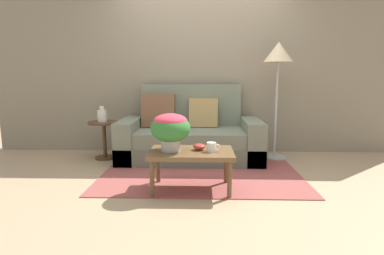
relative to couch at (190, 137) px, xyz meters
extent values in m
plane|color=tan|center=(0.16, -0.71, -0.31)|extent=(14.00, 14.00, 0.00)
cube|color=gray|center=(0.16, 0.49, 1.08)|extent=(6.40, 0.12, 2.79)
cube|color=#994C47|center=(0.16, -0.68, -0.31)|extent=(2.35, 1.63, 0.01)
cube|color=#626B59|center=(0.01, -0.07, -0.19)|extent=(1.95, 0.93, 0.24)
cube|color=slate|center=(0.01, -0.09, 0.02)|extent=(1.46, 0.84, 0.19)
cube|color=slate|center=(0.01, 0.31, 0.32)|extent=(1.46, 0.17, 0.83)
cube|color=slate|center=(-0.84, -0.07, -0.03)|extent=(0.24, 0.93, 0.57)
cube|color=slate|center=(0.86, -0.07, -0.03)|extent=(0.24, 0.93, 0.57)
cube|color=tan|center=(0.20, 0.16, 0.33)|extent=(0.43, 0.21, 0.43)
cube|color=brown|center=(-0.46, 0.14, 0.36)|extent=(0.48, 0.22, 0.49)
cylinder|color=brown|center=(-0.31, -1.46, -0.13)|extent=(0.04, 0.04, 0.37)
cylinder|color=brown|center=(0.44, -1.46, -0.13)|extent=(0.04, 0.04, 0.37)
cylinder|color=brown|center=(-0.31, -1.04, -0.13)|extent=(0.04, 0.04, 0.37)
cylinder|color=brown|center=(0.44, -1.04, -0.13)|extent=(0.04, 0.04, 0.37)
cube|color=brown|center=(0.06, -1.25, 0.08)|extent=(0.85, 0.53, 0.05)
cylinder|color=#4C331E|center=(-1.21, -0.05, -0.30)|extent=(0.28, 0.28, 0.03)
cylinder|color=#4C331E|center=(-1.21, -0.05, -0.05)|extent=(0.05, 0.05, 0.48)
cylinder|color=#4C331E|center=(-1.21, -0.05, 0.21)|extent=(0.44, 0.44, 0.03)
cylinder|color=#B2B2B7|center=(1.21, 0.04, -0.30)|extent=(0.34, 0.34, 0.03)
cylinder|color=#B2B2B7|center=(1.21, 0.04, 0.38)|extent=(0.03, 0.03, 1.33)
cone|color=beige|center=(1.21, 0.04, 1.18)|extent=(0.40, 0.40, 0.27)
cylinder|color=#B7B2A8|center=(-0.15, -1.25, 0.17)|extent=(0.19, 0.19, 0.14)
ellipsoid|color=#337533|center=(-0.15, -1.25, 0.34)|extent=(0.40, 0.40, 0.28)
ellipsoid|color=#DB384C|center=(-0.15, -1.25, 0.41)|extent=(0.34, 0.34, 0.15)
cylinder|color=white|center=(0.26, -1.29, 0.15)|extent=(0.09, 0.09, 0.09)
torus|color=white|center=(0.32, -1.29, 0.15)|extent=(0.07, 0.01, 0.07)
cylinder|color=#B2382D|center=(0.14, -1.22, 0.11)|extent=(0.05, 0.05, 0.02)
ellipsoid|color=#B2382D|center=(0.14, -1.22, 0.14)|extent=(0.13, 0.13, 0.06)
cylinder|color=silver|center=(-1.23, -0.07, 0.31)|extent=(0.13, 0.13, 0.16)
cylinder|color=silver|center=(-1.23, -0.07, 0.41)|extent=(0.06, 0.06, 0.05)
camera|label=1|loc=(0.16, -4.25, 0.84)|focal=28.52mm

